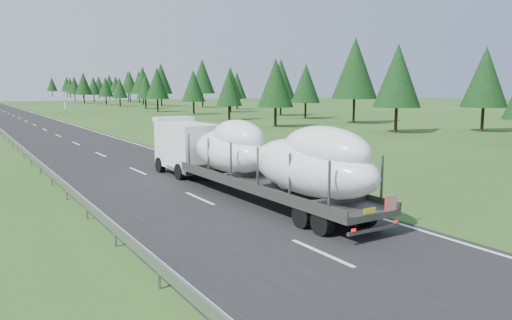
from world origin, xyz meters
TOP-DOWN VIEW (x-y plane):
  - ground at (0.00, 0.00)m, footprint 400.00×400.00m
  - road_surface at (0.00, 100.00)m, footprint 10.00×400.00m
  - marker_posts at (6.50, 155.00)m, footprint 0.13×350.08m
  - highway_sign at (7.20, 80.00)m, footprint 0.08×0.90m
  - tree_line_right at (40.48, 120.02)m, footprint 27.66×323.76m
  - boat_truck at (2.15, 8.07)m, footprint 2.72×17.93m

SIDE VIEW (x-z plane):
  - ground at x=0.00m, z-range 0.00..0.00m
  - road_surface at x=0.00m, z-range 0.00..0.02m
  - marker_posts at x=6.50m, z-range 0.04..1.04m
  - highway_sign at x=7.20m, z-range 0.51..3.11m
  - boat_truck at x=2.15m, z-range 0.18..3.89m
  - tree_line_right at x=40.48m, z-range 0.44..12.98m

